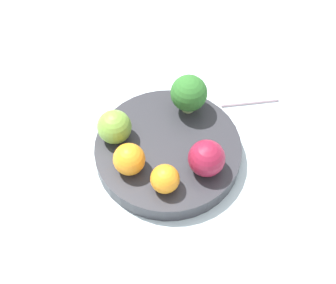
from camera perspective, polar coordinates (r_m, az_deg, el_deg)
ground_plane at (r=0.80m, az=-0.00°, el=-2.54°), size 6.00×6.00×0.00m
table_surface at (r=0.79m, az=-0.00°, el=-2.15°), size 1.20×1.20×0.02m
bowl at (r=0.77m, az=-0.00°, el=-1.11°), size 0.24×0.24×0.03m
broccoli at (r=0.77m, az=2.56°, el=5.92°), size 0.06×0.06×0.07m
apple_red at (r=0.71m, az=4.72°, el=-1.99°), size 0.06×0.06×0.06m
apple_green at (r=0.75m, az=-6.55°, el=1.85°), size 0.06×0.06×0.06m
orange_front at (r=0.71m, az=-4.76°, el=-2.11°), size 0.05×0.05×0.05m
orange_back at (r=0.69m, az=-0.38°, el=-4.52°), size 0.04×0.04×0.04m
napkin at (r=0.89m, az=9.21°, el=7.14°), size 0.13×0.14×0.01m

